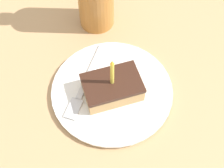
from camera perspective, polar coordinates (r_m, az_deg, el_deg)
name	(u,v)px	position (r m, az deg, el deg)	size (l,w,h in m)	color
ground_plane	(126,103)	(0.66, 2.65, -3.44)	(2.40, 2.40, 0.04)	tan
plate	(112,91)	(0.64, 0.00, -1.20)	(0.25, 0.25, 0.01)	white
cake_slice	(112,87)	(0.61, 0.03, -0.58)	(0.08, 0.11, 0.11)	tan
fork	(85,85)	(0.64, -5.03, -0.17)	(0.16, 0.13, 0.00)	silver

